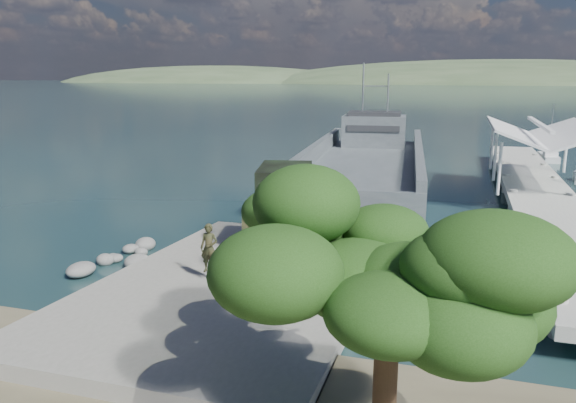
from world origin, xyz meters
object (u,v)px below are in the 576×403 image
object	(u,v)px
pier	(537,180)
military_truck	(283,214)
overhang_tree	(372,246)
soldier	(209,258)
landing_craft	(365,172)
sailboat_far	(549,157)

from	to	relation	value
pier	military_truck	xyz separation A→B (m)	(-12.27, -16.61, 0.77)
overhang_tree	military_truck	bearing A→B (deg)	116.09
overhang_tree	soldier	bearing A→B (deg)	134.45
pier	military_truck	bearing A→B (deg)	-126.45
landing_craft	sailboat_far	xyz separation A→B (m)	(15.63, 16.74, -0.53)
military_truck	overhang_tree	world-z (taller)	overhang_tree
pier	soldier	bearing A→B (deg)	-124.12
landing_craft	soldier	bearing A→B (deg)	-99.20
landing_craft	overhang_tree	world-z (taller)	landing_craft
pier	overhang_tree	world-z (taller)	overhang_tree
military_truck	sailboat_far	size ratio (longest dim) A/B	1.47
landing_craft	sailboat_far	distance (m)	22.91
landing_craft	sailboat_far	size ratio (longest dim) A/B	6.10
sailboat_far	overhang_tree	size ratio (longest dim) A/B	0.87
military_truck	soldier	distance (m)	4.45
sailboat_far	military_truck	bearing A→B (deg)	-115.38
military_truck	pier	bearing A→B (deg)	40.84
military_truck	overhang_tree	bearing A→B (deg)	-76.63
pier	overhang_tree	size ratio (longest dim) A/B	6.66
military_truck	sailboat_far	world-z (taller)	sailboat_far
soldier	sailboat_far	world-z (taller)	sailboat_far
soldier	overhang_tree	world-z (taller)	overhang_tree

